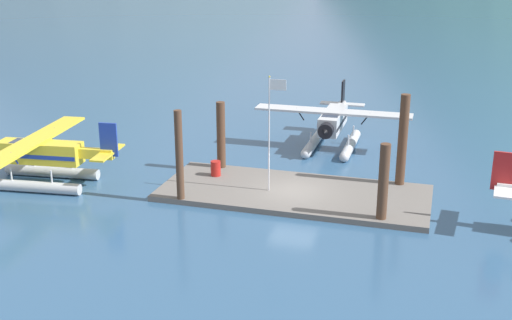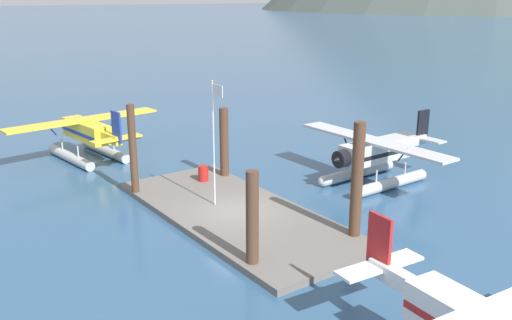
{
  "view_description": "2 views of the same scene",
  "coord_description": "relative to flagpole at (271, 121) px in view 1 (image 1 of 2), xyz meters",
  "views": [
    {
      "loc": [
        7.32,
        -32.19,
        12.93
      ],
      "look_at": [
        -2.34,
        0.58,
        1.65
      ],
      "focal_mm": 45.21,
      "sensor_mm": 36.0,
      "label": 1
    },
    {
      "loc": [
        21.36,
        -14.11,
        10.53
      ],
      "look_at": [
        -0.78,
        1.82,
        2.41
      ],
      "focal_mm": 38.99,
      "sensor_mm": 36.0,
      "label": 2
    }
  ],
  "objects": [
    {
      "name": "piling_far_right",
      "position": [
        6.68,
        3.06,
        -1.51
      ],
      "size": [
        0.52,
        0.52,
        5.43
      ],
      "primitive_type": "cylinder",
      "color": "#4C3323",
      "rests_on": "ground"
    },
    {
      "name": "piling_near_right",
      "position": [
        6.2,
        -2.15,
        -2.16
      ],
      "size": [
        0.51,
        0.51,
        4.12
      ],
      "primitive_type": "cylinder",
      "color": "#4C3323",
      "rests_on": "ground"
    },
    {
      "name": "seaplane_yellow_port_aft",
      "position": [
        -13.03,
        -1.99,
        -2.65
      ],
      "size": [
        7.95,
        10.49,
        3.84
      ],
      "color": "#B7BABF",
      "rests_on": "ground"
    },
    {
      "name": "piling_near_left",
      "position": [
        -4.26,
        -2.49,
        -1.67
      ],
      "size": [
        0.4,
        0.4,
        5.1
      ],
      "primitive_type": "cylinder",
      "color": "#4C3323",
      "rests_on": "ground"
    },
    {
      "name": "flagpole",
      "position": [
        0.0,
        0.0,
        0.0
      ],
      "size": [
        0.95,
        0.1,
        6.34
      ],
      "color": "silver",
      "rests_on": "dock_platform"
    },
    {
      "name": "piling_far_left",
      "position": [
        -3.91,
        3.02,
        -2.06
      ],
      "size": [
        0.52,
        0.52,
        4.32
      ],
      "primitive_type": "cylinder",
      "color": "#4C3323",
      "rests_on": "ground"
    },
    {
      "name": "seaplane_silver_bow_centre",
      "position": [
        1.67,
        9.69,
        -2.65
      ],
      "size": [
        10.41,
        7.98,
        3.84
      ],
      "color": "#B7BABF",
      "rests_on": "ground"
    },
    {
      "name": "fuel_drum",
      "position": [
        -3.71,
        1.44,
        -3.48
      ],
      "size": [
        0.62,
        0.62,
        0.88
      ],
      "color": "#AD1E19",
      "rests_on": "dock_platform"
    },
    {
      "name": "dock_platform",
      "position": [
        1.21,
        0.35,
        -4.07
      ],
      "size": [
        14.63,
        6.11,
        0.3
      ],
      "primitive_type": "cube",
      "color": "#66605B",
      "rests_on": "ground"
    },
    {
      "name": "ground_plane",
      "position": [
        1.21,
        0.35,
        -4.22
      ],
      "size": [
        1200.0,
        1200.0,
        0.0
      ],
      "primitive_type": "plane",
      "color": "#2D5175"
    }
  ]
}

